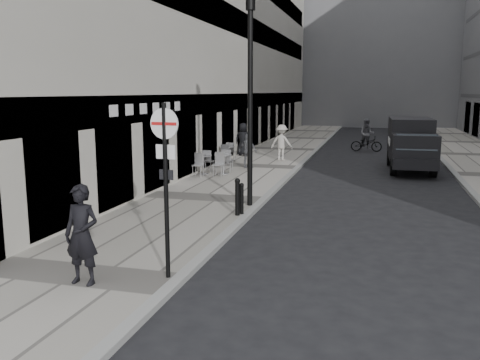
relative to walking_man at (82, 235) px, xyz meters
The scene contains 16 objects.
sidewalk 15.75m from the walking_man, 91.49° to the left, with size 4.00×60.00×0.12m, color #A9A298.
building_left 23.99m from the walking_man, 101.23° to the left, with size 4.00×45.00×18.00m, color beige.
building_far 54.71m from the walking_man, 86.71° to the left, with size 24.00×16.00×22.00m, color slate.
walking_man is the anchor object (origin of this frame).
sign_post 1.97m from the walking_man, 27.09° to the left, with size 0.57×0.13×3.35m.
lamppost 7.81m from the walking_man, 79.13° to the left, with size 0.28×0.28×6.27m.
bollard_near 6.25m from the walking_man, 76.62° to the left, with size 0.11×0.11×0.86m, color black.
bollard_far 6.03m from the walking_man, 76.87° to the left, with size 0.14×0.14×1.02m, color black.
panel_van 18.18m from the walking_man, 68.26° to the left, with size 2.03×5.18×2.42m.
cyclist 24.65m from the walking_man, 79.29° to the left, with size 1.89×0.74×2.01m.
pedestrian_a 14.84m from the walking_man, 92.29° to the left, with size 0.95×0.39×1.62m, color slate.
pedestrian_b 18.05m from the walking_man, 88.70° to the left, with size 1.19×0.69×1.85m, color #BAB5AB.
pedestrian_c 19.45m from the walking_man, 95.93° to the left, with size 0.89×0.58×1.82m, color black.
cafe_table_near 12.95m from the walking_man, 95.36° to the left, with size 0.78×1.77×1.01m.
cafe_table_mid 12.73m from the walking_man, 99.09° to the left, with size 0.77×1.74×0.99m.
cafe_table_far 16.40m from the walking_man, 97.04° to the left, with size 0.76×1.70×0.97m.
Camera 1 is at (3.58, -5.68, 3.67)m, focal length 38.00 mm.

